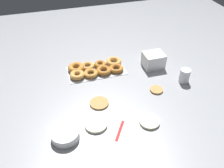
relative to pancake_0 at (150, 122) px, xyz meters
name	(u,v)px	position (x,y,z in m)	size (l,w,h in m)	color
ground_plane	(124,97)	(0.06, -0.23, -0.01)	(3.00, 3.00, 0.00)	gray
pancake_0	(150,122)	(0.00, 0.00, 0.00)	(0.11, 0.11, 0.01)	beige
pancake_1	(157,90)	(-0.15, -0.23, 0.00)	(0.08, 0.08, 0.01)	#B27F42
pancake_2	(96,125)	(0.28, -0.06, 0.00)	(0.12, 0.12, 0.02)	beige
pancake_3	(99,103)	(0.22, -0.22, 0.00)	(0.11, 0.11, 0.01)	#B27F42
donut_tray	(95,69)	(0.17, -0.54, 0.01)	(0.39, 0.20, 0.04)	silver
batter_bowl	(65,135)	(0.44, -0.03, 0.02)	(0.14, 0.14, 0.05)	white
container_stack	(153,60)	(-0.23, -0.48, 0.04)	(0.14, 0.12, 0.10)	white
paper_cup	(185,76)	(-0.35, -0.27, 0.04)	(0.06, 0.06, 0.09)	white
spatula	(114,146)	(0.22, 0.09, 0.00)	(0.17, 0.24, 0.01)	maroon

